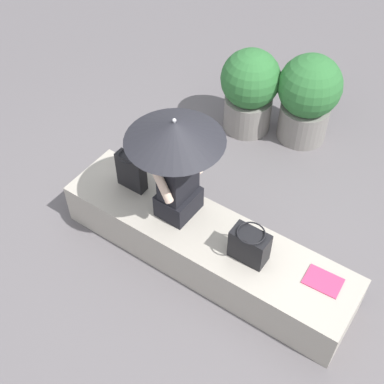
{
  "coord_description": "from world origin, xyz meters",
  "views": [
    {
      "loc": [
        1.44,
        -2.3,
        3.79
      ],
      "look_at": [
        -0.16,
        0.03,
        0.77
      ],
      "focal_mm": 48.85,
      "sensor_mm": 36.0,
      "label": 1
    }
  ],
  "objects_px": {
    "person_seated": "(178,179)",
    "magazine": "(323,281)",
    "planter_near": "(308,96)",
    "planter_far": "(250,89)",
    "tote_bag_canvas": "(249,245)",
    "parasol": "(175,131)",
    "handbag_black": "(131,171)"
  },
  "relations": [
    {
      "from": "person_seated",
      "to": "magazine",
      "type": "xyz_separation_m",
      "value": [
        1.33,
        0.03,
        -0.38
      ]
    },
    {
      "from": "person_seated",
      "to": "planter_near",
      "type": "xyz_separation_m",
      "value": [
        0.26,
        1.94,
        -0.27
      ]
    },
    {
      "from": "planter_far",
      "to": "tote_bag_canvas",
      "type": "bearing_deg",
      "value": -60.09
    },
    {
      "from": "parasol",
      "to": "magazine",
      "type": "bearing_deg",
      "value": 2.26
    },
    {
      "from": "person_seated",
      "to": "tote_bag_canvas",
      "type": "height_order",
      "value": "person_seated"
    },
    {
      "from": "person_seated",
      "to": "planter_far",
      "type": "relative_size",
      "value": 0.94
    },
    {
      "from": "person_seated",
      "to": "planter_far",
      "type": "bearing_deg",
      "value": 100.3
    },
    {
      "from": "handbag_black",
      "to": "parasol",
      "type": "bearing_deg",
      "value": -2.72
    },
    {
      "from": "person_seated",
      "to": "handbag_black",
      "type": "bearing_deg",
      "value": 179.51
    },
    {
      "from": "person_seated",
      "to": "planter_near",
      "type": "relative_size",
      "value": 0.91
    },
    {
      "from": "magazine",
      "to": "planter_near",
      "type": "relative_size",
      "value": 0.28
    },
    {
      "from": "handbag_black",
      "to": "tote_bag_canvas",
      "type": "relative_size",
      "value": 1.25
    },
    {
      "from": "person_seated",
      "to": "tote_bag_canvas",
      "type": "xyz_separation_m",
      "value": [
        0.73,
        -0.09,
        -0.24
      ]
    },
    {
      "from": "magazine",
      "to": "planter_near",
      "type": "distance_m",
      "value": 2.19
    },
    {
      "from": "parasol",
      "to": "tote_bag_canvas",
      "type": "distance_m",
      "value": 1.05
    },
    {
      "from": "magazine",
      "to": "planter_far",
      "type": "relative_size",
      "value": 0.29
    },
    {
      "from": "tote_bag_canvas",
      "to": "handbag_black",
      "type": "bearing_deg",
      "value": 175.79
    },
    {
      "from": "handbag_black",
      "to": "planter_near",
      "type": "distance_m",
      "value": 2.09
    },
    {
      "from": "magazine",
      "to": "tote_bag_canvas",
      "type": "bearing_deg",
      "value": -171.24
    },
    {
      "from": "person_seated",
      "to": "magazine",
      "type": "distance_m",
      "value": 1.38
    },
    {
      "from": "person_seated",
      "to": "planter_near",
      "type": "distance_m",
      "value": 1.98
    },
    {
      "from": "tote_bag_canvas",
      "to": "planter_near",
      "type": "bearing_deg",
      "value": 103.21
    },
    {
      "from": "person_seated",
      "to": "planter_near",
      "type": "bearing_deg",
      "value": 82.44
    },
    {
      "from": "handbag_black",
      "to": "planter_far",
      "type": "relative_size",
      "value": 0.4
    },
    {
      "from": "magazine",
      "to": "parasol",
      "type": "bearing_deg",
      "value": 179.57
    },
    {
      "from": "planter_near",
      "to": "magazine",
      "type": "bearing_deg",
      "value": -60.79
    },
    {
      "from": "person_seated",
      "to": "handbag_black",
      "type": "distance_m",
      "value": 0.54
    },
    {
      "from": "person_seated",
      "to": "tote_bag_canvas",
      "type": "relative_size",
      "value": 2.96
    },
    {
      "from": "parasol",
      "to": "planter_far",
      "type": "distance_m",
      "value": 1.96
    },
    {
      "from": "tote_bag_canvas",
      "to": "planter_near",
      "type": "xyz_separation_m",
      "value": [
        -0.48,
        2.03,
        -0.03
      ]
    },
    {
      "from": "parasol",
      "to": "handbag_black",
      "type": "xyz_separation_m",
      "value": [
        -0.5,
        0.02,
        -0.71
      ]
    },
    {
      "from": "planter_far",
      "to": "planter_near",
      "type": "bearing_deg",
      "value": 19.48
    }
  ]
}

